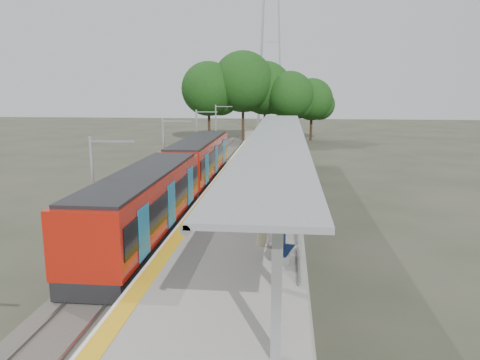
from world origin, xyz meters
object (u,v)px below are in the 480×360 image
(bench_mid, at_px, (271,207))
(bench_far, at_px, (282,149))
(bench_near, at_px, (283,248))
(info_pillar_near, at_px, (262,226))
(litter_bin, at_px, (281,190))
(train, at_px, (178,177))
(info_pillar_far, at_px, (270,155))

(bench_mid, xyz_separation_m, bench_far, (0.24, 22.47, 0.04))
(bench_near, height_order, info_pillar_near, info_pillar_near)
(bench_near, xyz_separation_m, litter_bin, (-0.22, 10.15, 0.00))
(train, bearing_deg, litter_bin, -6.67)
(bench_near, xyz_separation_m, info_pillar_near, (-0.90, 1.74, 0.31))
(bench_mid, bearing_deg, info_pillar_far, 73.46)
(bench_near, distance_m, bench_far, 28.26)
(bench_mid, xyz_separation_m, litter_bin, (0.41, 4.38, -0.08))
(info_pillar_far, bearing_deg, info_pillar_near, -106.95)
(bench_mid, height_order, info_pillar_far, info_pillar_far)
(info_pillar_near, relative_size, litter_bin, 1.88)
(litter_bin, bearing_deg, info_pillar_near, -94.57)
(bench_mid, bearing_deg, litter_bin, 65.56)
(info_pillar_near, xyz_separation_m, info_pillar_far, (-0.50, 21.37, -0.09))
(litter_bin, bearing_deg, train, 173.33)
(bench_mid, relative_size, info_pillar_far, 1.00)
(info_pillar_near, height_order, info_pillar_far, info_pillar_near)
(info_pillar_far, bearing_deg, bench_near, -104.83)
(info_pillar_far, xyz_separation_m, litter_bin, (1.17, -12.96, -0.23))
(train, relative_size, bench_far, 15.69)
(info_pillar_far, bearing_deg, bench_far, 60.72)
(train, height_order, litter_bin, train)
(bench_mid, bearing_deg, info_pillar_near, -112.71)
(train, bearing_deg, info_pillar_far, 66.86)
(bench_near, distance_m, litter_bin, 10.16)
(bench_near, height_order, bench_mid, bench_mid)
(bench_near, distance_m, bench_mid, 5.81)
(info_pillar_near, distance_m, info_pillar_far, 21.38)
(train, xyz_separation_m, info_pillar_far, (5.22, 12.21, -0.33))
(bench_mid, bearing_deg, bench_far, 70.34)
(bench_mid, bearing_deg, bench_near, -102.75)
(bench_mid, distance_m, info_pillar_far, 17.35)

